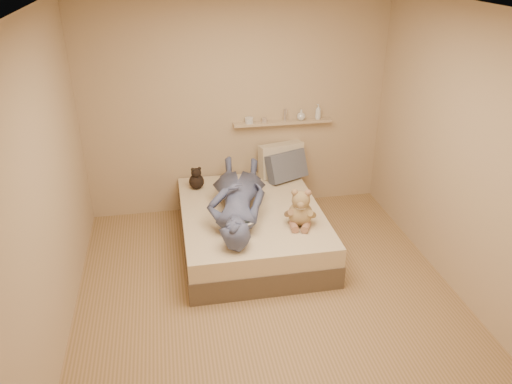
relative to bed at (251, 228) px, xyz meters
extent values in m
plane|color=#A07A53|center=(0.00, -0.93, -0.22)|extent=(3.80, 3.80, 0.00)
plane|color=silver|center=(0.00, -0.93, 2.38)|extent=(3.80, 3.80, 0.00)
plane|color=tan|center=(0.00, 0.97, 1.08)|extent=(3.60, 0.00, 3.60)
plane|color=tan|center=(0.00, -2.83, 1.08)|extent=(3.60, 0.00, 3.60)
plane|color=tan|center=(-1.80, -0.93, 1.08)|extent=(0.00, 3.80, 3.80)
plane|color=tan|center=(1.80, -0.93, 1.08)|extent=(0.00, 3.80, 3.80)
cube|color=brown|center=(0.00, 0.00, -0.10)|extent=(1.50, 1.90, 0.25)
cube|color=beige|center=(0.00, 0.00, 0.13)|extent=(1.48, 1.88, 0.20)
cube|color=silver|center=(-0.14, -0.54, 0.40)|extent=(0.21, 0.15, 0.07)
cube|color=black|center=(-0.14, -0.55, 0.41)|extent=(0.11, 0.08, 0.03)
sphere|color=tan|center=(0.43, -0.40, 0.35)|extent=(0.25, 0.25, 0.25)
sphere|color=#A38759|center=(0.43, -0.42, 0.52)|extent=(0.18, 0.18, 0.18)
sphere|color=#A87E5C|center=(0.37, -0.40, 0.60)|extent=(0.07, 0.07, 0.07)
sphere|color=#A67B5B|center=(0.49, -0.44, 0.60)|extent=(0.07, 0.07, 0.07)
sphere|color=#927650|center=(0.41, -0.50, 0.50)|extent=(0.08, 0.08, 0.08)
cylinder|color=#896849|center=(0.32, -0.40, 0.37)|extent=(0.07, 0.16, 0.14)
cylinder|color=#977C50|center=(0.54, -0.46, 0.37)|extent=(0.14, 0.17, 0.14)
cylinder|color=#A16E56|center=(0.35, -0.49, 0.26)|extent=(0.09, 0.17, 0.08)
cylinder|color=#9D6E53|center=(0.46, -0.52, 0.26)|extent=(0.14, 0.18, 0.08)
cylinder|color=beige|center=(0.43, -0.42, 0.44)|extent=(0.16, 0.16, 0.02)
sphere|color=black|center=(-0.54, 0.63, 0.31)|extent=(0.18, 0.18, 0.18)
sphere|color=black|center=(-0.54, 0.62, 0.43)|extent=(0.12, 0.12, 0.12)
sphere|color=black|center=(-0.57, 0.62, 0.48)|extent=(0.04, 0.04, 0.04)
sphere|color=black|center=(-0.50, 0.63, 0.48)|extent=(0.04, 0.04, 0.04)
cube|color=beige|center=(0.52, 0.83, 0.43)|extent=(0.58, 0.31, 0.41)
cube|color=slate|center=(0.56, 0.69, 0.40)|extent=(0.56, 0.42, 0.37)
imported|color=#4F557D|center=(-0.16, -0.05, 0.42)|extent=(0.90, 1.72, 0.39)
cube|color=tan|center=(0.55, 0.91, 0.88)|extent=(1.20, 0.12, 0.03)
cylinder|color=silver|center=(0.14, 0.91, 0.92)|extent=(0.10, 0.10, 0.07)
cylinder|color=#BEAFA3|center=(0.32, 0.91, 0.92)|extent=(0.06, 0.06, 0.05)
cylinder|color=white|center=(0.58, 0.91, 0.97)|extent=(0.03, 0.03, 0.16)
imported|color=silver|center=(0.77, 0.91, 0.96)|extent=(0.13, 0.13, 0.13)
imported|color=white|center=(0.98, 0.91, 0.98)|extent=(0.10, 0.10, 0.18)
camera|label=1|loc=(-0.81, -4.66, 2.81)|focal=35.00mm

